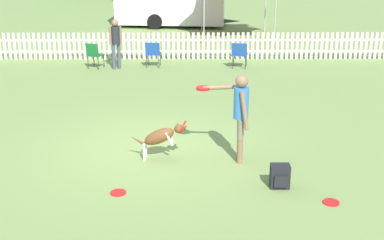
{
  "coord_description": "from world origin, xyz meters",
  "views": [
    {
      "loc": [
        0.73,
        -10.1,
        4.14
      ],
      "look_at": [
        0.81,
        -0.61,
        0.81
      ],
      "focal_mm": 50.0,
      "sensor_mm": 36.0,
      "label": 1
    }
  ],
  "objects": [
    {
      "name": "spectator_standing",
      "position": [
        -1.55,
        6.74,
        0.96
      ],
      "size": [
        0.38,
        0.27,
        1.59
      ],
      "rotation": [
        0.0,
        0.0,
        3.62
      ],
      "color": "#474C5B",
      "rests_on": "ground_plane"
    },
    {
      "name": "backpack_on_grass",
      "position": [
        2.31,
        -1.82,
        0.21
      ],
      "size": [
        0.33,
        0.26,
        0.42
      ],
      "color": "black",
      "rests_on": "ground_plane"
    },
    {
      "name": "frisbee_midfield",
      "position": [
        2.46,
        -1.24,
        0.01
      ],
      "size": [
        0.27,
        0.27,
        0.02
      ],
      "color": "red",
      "rests_on": "ground_plane"
    },
    {
      "name": "picket_fence",
      "position": [
        0.0,
        8.1,
        0.47
      ],
      "size": [
        16.73,
        0.04,
        0.93
      ],
      "color": "silver",
      "rests_on": "ground_plane"
    },
    {
      "name": "leaping_dog",
      "position": [
        0.23,
        -0.57,
        0.48
      ],
      "size": [
        1.13,
        0.33,
        0.8
      ],
      "rotation": [
        0.0,
        0.0,
        -1.64
      ],
      "color": "brown",
      "rests_on": "ground_plane"
    },
    {
      "name": "folding_chair_blue_left",
      "position": [
        -2.26,
        6.75,
        0.51
      ],
      "size": [
        0.57,
        0.59,
        0.84
      ],
      "rotation": [
        0.0,
        0.0,
        2.78
      ],
      "color": "#333338",
      "rests_on": "ground_plane"
    },
    {
      "name": "frisbee_near_handler",
      "position": [
        3.06,
        -2.39,
        0.01
      ],
      "size": [
        0.27,
        0.27,
        0.02
      ],
      "color": "red",
      "rests_on": "ground_plane"
    },
    {
      "name": "folding_chair_green_right",
      "position": [
        2.41,
        6.79,
        0.5
      ],
      "size": [
        0.57,
        0.59,
        0.84
      ],
      "rotation": [
        0.0,
        0.0,
        2.96
      ],
      "color": "#333338",
      "rests_on": "ground_plane"
    },
    {
      "name": "ground_plane",
      "position": [
        0.0,
        0.0,
        0.0
      ],
      "size": [
        240.0,
        240.0,
        0.0
      ],
      "primitive_type": "plane",
      "color": "olive"
    },
    {
      "name": "handler_person",
      "position": [
        1.69,
        -0.66,
        1.07
      ],
      "size": [
        0.98,
        0.73,
        1.7
      ],
      "rotation": [
        0.0,
        0.0,
        1.51
      ],
      "color": "#8C664C",
      "rests_on": "ground_plane"
    },
    {
      "name": "frisbee_near_dog",
      "position": [
        -0.44,
        -2.01,
        0.01
      ],
      "size": [
        0.27,
        0.27,
        0.02
      ],
      "color": "red",
      "rests_on": "ground_plane"
    },
    {
      "name": "folding_chair_center",
      "position": [
        -0.38,
        6.95,
        0.5
      ],
      "size": [
        0.5,
        0.52,
        0.84
      ],
      "rotation": [
        0.0,
        0.0,
        3.07
      ],
      "color": "#333338",
      "rests_on": "ground_plane"
    }
  ]
}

